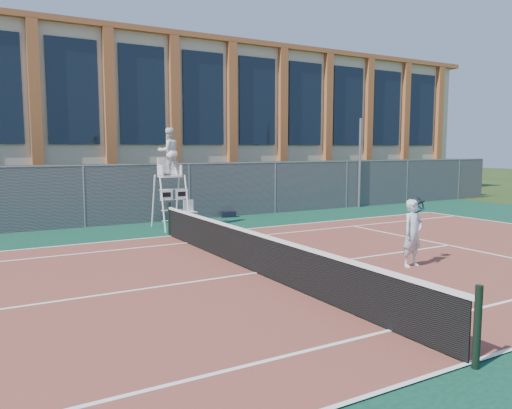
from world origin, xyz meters
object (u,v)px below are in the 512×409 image
plastic_chair (190,210)px  tennis_player (413,233)px  umpire_chair (169,154)px  steel_pole (360,163)px

plastic_chair → tennis_player: size_ratio=0.54×
umpire_chair → plastic_chair: bearing=37.5°
steel_pole → tennis_player: steel_pole is taller
steel_pole → umpire_chair: size_ratio=1.19×
plastic_chair → umpire_chair: bearing=-142.5°
steel_pole → plastic_chair: size_ratio=4.82×
umpire_chair → tennis_player: bearing=-70.7°
umpire_chair → tennis_player: umpire_chair is taller
steel_pole → tennis_player: size_ratio=2.61×
steel_pole → umpire_chair: 10.29m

